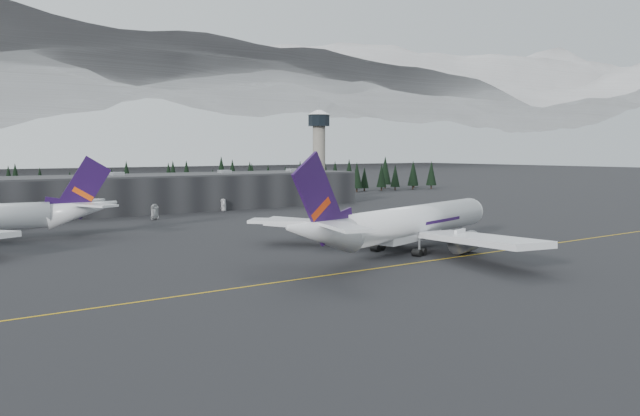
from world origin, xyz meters
TOP-DOWN VIEW (x-y plane):
  - ground at (0.00, 0.00)m, footprint 1400.00×1400.00m
  - taxiline at (0.00, -2.00)m, footprint 400.00×0.40m
  - terminal at (0.00, 125.00)m, footprint 160.00×30.00m
  - control_tower at (75.00, 128.00)m, footprint 10.00×10.00m
  - treeline at (0.00, 162.00)m, footprint 360.00×20.00m
  - jet_main at (12.66, 8.60)m, footprint 69.24×62.75m
  - gse_vehicle_a at (-7.85, 96.26)m, footprint 3.44×5.28m
  - gse_vehicle_b at (21.70, 109.22)m, footprint 4.69×3.47m

SIDE VIEW (x-z plane):
  - ground at x=0.00m, z-range 0.00..0.00m
  - taxiline at x=0.00m, z-range 0.00..0.02m
  - gse_vehicle_a at x=-7.85m, z-range 0.00..1.35m
  - gse_vehicle_b at x=21.70m, z-range 0.00..1.49m
  - jet_main at x=12.66m, z-range -4.54..16.28m
  - terminal at x=0.00m, z-range 0.00..12.60m
  - treeline at x=0.00m, z-range 0.00..15.00m
  - control_tower at x=75.00m, z-range 4.56..42.26m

